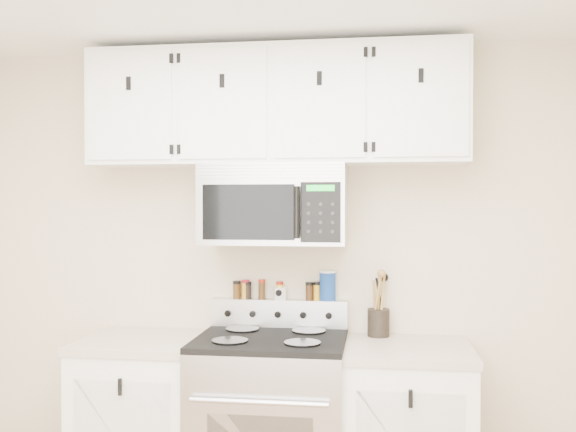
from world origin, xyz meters
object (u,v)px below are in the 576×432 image
(microwave, at_px, (275,204))
(salt_canister, at_px, (328,285))
(utensil_crock, at_px, (378,320))
(range, at_px, (271,426))

(microwave, height_order, salt_canister, microwave)
(utensil_crock, xyz_separation_m, salt_canister, (-0.28, 0.05, 0.18))
(microwave, distance_m, salt_canister, 0.54)
(range, distance_m, salt_canister, 0.80)
(utensil_crock, relative_size, salt_canister, 2.08)
(microwave, xyz_separation_m, salt_canister, (0.27, 0.16, -0.45))
(microwave, bearing_deg, salt_canister, 30.03)
(range, xyz_separation_m, microwave, (0.00, 0.13, 1.14))
(salt_canister, bearing_deg, utensil_crock, -10.21)
(salt_canister, bearing_deg, range, -133.68)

